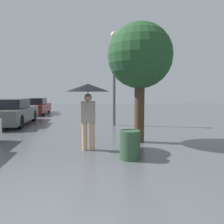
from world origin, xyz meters
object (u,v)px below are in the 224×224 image
Objects in this scene: street_lamp at (114,68)px; trash_bin at (130,145)px; parked_car_farthest at (35,106)px; parked_car_middle at (11,113)px; pedestrian at (88,95)px; tree at (140,57)px.

street_lamp is 6.22m from trash_bin.
street_lamp is at bearing -51.44° from parked_car_farthest.
trash_bin is (4.88, -6.62, -0.27)m from parked_car_middle.
pedestrian is 5.05m from street_lamp.
street_lamp reaches higher than parked_car_middle.
pedestrian reaches higher than parked_car_middle.
tree reaches higher than trash_bin.
parked_car_farthest is 12.14m from tree.
trash_bin is at bearing -111.41° from tree.
tree is at bearing -40.63° from parked_car_middle.
pedestrian is 2.28m from tree.
street_lamp is (5.28, -0.95, 2.24)m from parked_car_middle.
street_lamp reaches higher than tree.
parked_car_farthest is 5.90× the size of trash_bin.
tree is 5.44× the size of trash_bin.
parked_car_middle is 5.81m from street_lamp.
pedestrian is 6.88m from parked_car_middle.
parked_car_farthest is at bearing 90.41° from parked_car_middle.
pedestrian is 0.45× the size of parked_car_farthest.
parked_car_farthest is (-3.90, 11.34, -1.02)m from pedestrian.
tree is (5.63, -10.52, 2.25)m from parked_car_farthest.
pedestrian is 1.89m from trash_bin.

